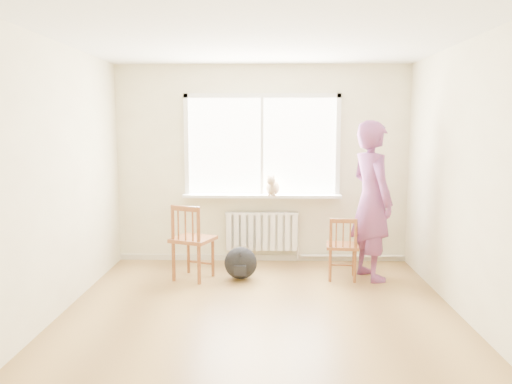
# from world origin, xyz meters

# --- Properties ---
(floor) EXTENTS (4.50, 4.50, 0.00)m
(floor) POSITION_xyz_m (0.00, 0.00, 0.00)
(floor) COLOR #A67D44
(floor) RESTS_ON ground
(ceiling) EXTENTS (4.50, 4.50, 0.00)m
(ceiling) POSITION_xyz_m (0.00, 0.00, 2.70)
(ceiling) COLOR white
(ceiling) RESTS_ON back_wall
(back_wall) EXTENTS (4.00, 0.01, 2.70)m
(back_wall) POSITION_xyz_m (0.00, 2.25, 1.35)
(back_wall) COLOR beige
(back_wall) RESTS_ON ground
(window) EXTENTS (2.12, 0.05, 1.42)m
(window) POSITION_xyz_m (0.00, 2.22, 1.66)
(window) COLOR white
(window) RESTS_ON back_wall
(windowsill) EXTENTS (2.15, 0.22, 0.04)m
(windowsill) POSITION_xyz_m (0.00, 2.14, 0.93)
(windowsill) COLOR white
(windowsill) RESTS_ON back_wall
(radiator) EXTENTS (1.00, 0.12, 0.55)m
(radiator) POSITION_xyz_m (0.00, 2.16, 0.44)
(radiator) COLOR white
(radiator) RESTS_ON back_wall
(heating_pipe) EXTENTS (1.40, 0.04, 0.04)m
(heating_pipe) POSITION_xyz_m (1.25, 2.19, 0.08)
(heating_pipe) COLOR silver
(heating_pipe) RESTS_ON back_wall
(baseboard) EXTENTS (4.00, 0.03, 0.08)m
(baseboard) POSITION_xyz_m (0.00, 2.23, 0.04)
(baseboard) COLOR beige
(baseboard) RESTS_ON ground
(chair_left) EXTENTS (0.59, 0.58, 0.94)m
(chair_left) POSITION_xyz_m (-0.85, 1.33, 0.47)
(chair_left) COLOR brown
(chair_left) RESTS_ON floor
(chair_right) EXTENTS (0.43, 0.41, 0.78)m
(chair_right) POSITION_xyz_m (0.99, 1.37, 0.39)
(chair_right) COLOR brown
(chair_right) RESTS_ON floor
(person) EXTENTS (0.68, 0.83, 1.94)m
(person) POSITION_xyz_m (1.35, 1.46, 0.97)
(person) COLOR #CA434F
(person) RESTS_ON floor
(cat) EXTENTS (0.24, 0.44, 0.30)m
(cat) POSITION_xyz_m (0.14, 2.05, 1.07)
(cat) COLOR beige
(cat) RESTS_ON windowsill
(backpack) EXTENTS (0.47, 0.41, 0.40)m
(backpack) POSITION_xyz_m (-0.25, 1.37, 0.20)
(backpack) COLOR black
(backpack) RESTS_ON floor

